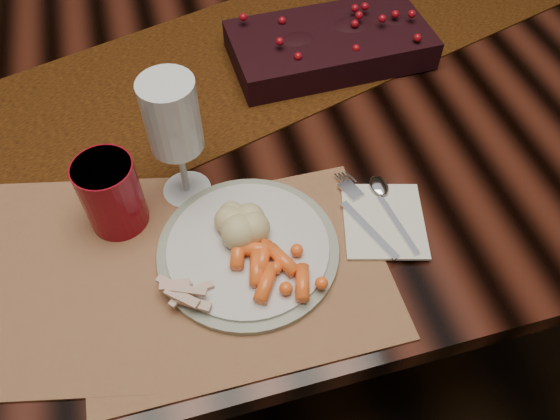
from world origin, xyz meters
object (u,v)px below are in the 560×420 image
object	(u,v)px
red_cup	(111,194)
baby_carrots	(269,267)
dinner_plate	(248,249)
napkin	(384,221)
dining_table	(235,231)
wine_glass	(177,143)
placemat_main	(236,275)
turkey_shreds	(189,292)
mashed_potatoes	(237,216)
centerpiece	(330,41)

from	to	relation	value
red_cup	baby_carrots	bearing A→B (deg)	-39.54
dinner_plate	napkin	xyz separation A→B (m)	(0.20, -0.00, -0.00)
dining_table	red_cup	bearing A→B (deg)	-132.35
baby_carrots	wine_glass	bearing A→B (deg)	114.10
napkin	wine_glass	world-z (taller)	wine_glass
baby_carrots	wine_glass	xyz separation A→B (m)	(-0.08, 0.18, 0.07)
placemat_main	turkey_shreds	xyz separation A→B (m)	(-0.06, -0.02, 0.03)
dining_table	red_cup	world-z (taller)	red_cup
dinner_plate	turkey_shreds	xyz separation A→B (m)	(-0.09, -0.05, 0.02)
dining_table	mashed_potatoes	distance (m)	0.50
mashed_potatoes	napkin	bearing A→B (deg)	-10.27
dining_table	napkin	bearing A→B (deg)	-60.67
napkin	baby_carrots	bearing A→B (deg)	-150.68
dinner_plate	baby_carrots	world-z (taller)	baby_carrots
centerpiece	wine_glass	bearing A→B (deg)	-141.27
centerpiece	mashed_potatoes	bearing A→B (deg)	-125.91
dining_table	napkin	size ratio (longest dim) A/B	13.82
placemat_main	dinner_plate	xyz separation A→B (m)	(0.02, 0.03, 0.01)
baby_carrots	centerpiece	bearing A→B (deg)	61.96
dinner_plate	red_cup	bearing A→B (deg)	147.66
dining_table	red_cup	distance (m)	0.51
placemat_main	dinner_plate	size ratio (longest dim) A/B	1.62
placemat_main	dinner_plate	distance (m)	0.04
dinner_plate	wine_glass	bearing A→B (deg)	115.15
dining_table	wine_glass	size ratio (longest dim) A/B	8.88
placemat_main	red_cup	distance (m)	0.20
centerpiece	red_cup	bearing A→B (deg)	-145.98
turkey_shreds	napkin	world-z (taller)	turkey_shreds
turkey_shreds	napkin	bearing A→B (deg)	10.44
centerpiece	baby_carrots	xyz separation A→B (m)	(-0.22, -0.42, -0.01)
wine_glass	placemat_main	bearing A→B (deg)	-77.00
centerpiece	dinner_plate	world-z (taller)	centerpiece
dining_table	dinner_plate	world-z (taller)	dinner_plate
napkin	wine_glass	distance (m)	0.30
turkey_shreds	baby_carrots	bearing A→B (deg)	4.69
mashed_potatoes	baby_carrots	bearing A→B (deg)	-74.38
placemat_main	mashed_potatoes	size ratio (longest dim) A/B	4.67
placemat_main	baby_carrots	bearing A→B (deg)	-19.16
turkey_shreds	wine_glass	world-z (taller)	wine_glass
baby_carrots	napkin	xyz separation A→B (m)	(0.18, 0.04, -0.02)
dining_table	centerpiece	world-z (taller)	centerpiece
mashed_potatoes	centerpiece	bearing A→B (deg)	54.09
placemat_main	red_cup	size ratio (longest dim) A/B	3.60
mashed_potatoes	placemat_main	bearing A→B (deg)	-106.65
turkey_shreds	red_cup	bearing A→B (deg)	115.49
dining_table	red_cup	size ratio (longest dim) A/B	16.31
mashed_potatoes	turkey_shreds	xyz separation A→B (m)	(-0.08, -0.09, -0.01)
mashed_potatoes	turkey_shreds	bearing A→B (deg)	-132.81
baby_carrots	turkey_shreds	world-z (taller)	baby_carrots
dining_table	turkey_shreds	xyz separation A→B (m)	(-0.11, -0.36, 0.40)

